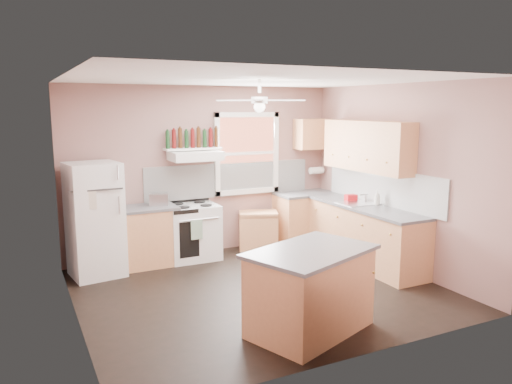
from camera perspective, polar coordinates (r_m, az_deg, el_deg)
name	(u,v)px	position (r m, az deg, el deg)	size (l,w,h in m)	color
floor	(259,290)	(6.66, 0.38, -11.12)	(4.50, 4.50, 0.00)	black
ceiling	(260,79)	(6.23, 0.40, 12.75)	(4.50, 4.50, 0.00)	white
wall_back	(204,170)	(8.15, -6.01, 2.48)	(4.50, 0.05, 2.70)	#8C655D
wall_right	(398,177)	(7.59, 15.93, 1.63)	(0.05, 4.00, 2.70)	#8C655D
wall_left	(69,204)	(5.68, -20.59, -1.26)	(0.05, 4.00, 2.70)	#8C655D
backsplash_back	(230,179)	(8.30, -2.98, 1.44)	(2.90, 0.03, 0.55)	white
backsplash_right	(382,186)	(7.82, 14.18, 0.63)	(0.03, 2.60, 0.55)	white
window_view	(246,153)	(8.37, -1.10, 4.45)	(1.00, 0.02, 1.20)	brown
window_frame	(247,153)	(8.35, -1.02, 4.43)	(1.16, 0.07, 1.36)	white
refrigerator	(95,220)	(7.35, -17.95, -3.04)	(0.68, 0.66, 1.61)	white
base_cabinet_left	(146,237)	(7.72, -12.47, -5.07)	(0.90, 0.60, 0.86)	tan
counter_left	(145,208)	(7.62, -12.59, -1.80)	(0.92, 0.62, 0.04)	#4F4F52
toaster	(159,200)	(7.65, -11.04, -0.86)	(0.28, 0.16, 0.18)	silver
stove	(192,232)	(7.91, -7.27, -4.55)	(0.78, 0.64, 0.86)	white
range_hood	(195,156)	(7.79, -6.93, 4.13)	(0.78, 0.50, 0.14)	white
bottle_shelf	(193,149)	(7.89, -7.24, 4.92)	(0.90, 0.26, 0.03)	white
cart	(258,230)	(8.43, 0.27, -4.37)	(0.63, 0.42, 0.63)	tan
base_cabinet_corner	(305,219)	(8.78, 5.63, -3.08)	(1.00, 0.60, 0.86)	tan
base_cabinet_right	(365,236)	(7.79, 12.35, -4.93)	(0.60, 2.20, 0.86)	tan
counter_corner	(306,194)	(8.70, 5.68, -0.19)	(1.02, 0.62, 0.04)	#4F4F52
counter_right	(366,207)	(7.68, 12.41, -1.69)	(0.62, 2.22, 0.04)	#4F4F52
sink	(357,204)	(7.83, 11.51, -1.33)	(0.55, 0.45, 0.03)	silver
faucet	(366,198)	(7.92, 12.44, -0.69)	(0.03, 0.03, 0.14)	silver
upper_cabinet_right	(367,146)	(7.80, 12.55, 5.16)	(0.33, 1.80, 0.76)	tan
upper_cabinet_corner	(312,134)	(8.80, 6.46, 6.60)	(0.60, 0.33, 0.52)	tan
paper_towel	(316,170)	(8.95, 6.92, 2.46)	(0.12, 0.12, 0.26)	white
island	(310,292)	(5.42, 6.21, -11.33)	(1.27, 0.80, 0.86)	tan
island_top	(311,251)	(5.27, 6.31, -6.76)	(1.34, 0.88, 0.04)	#4F4F52
ceiling_fan_hub	(259,100)	(6.23, 0.40, 10.45)	(0.20, 0.20, 0.08)	white
soap_bottle	(377,198)	(7.74, 13.69, -0.65)	(0.09, 0.09, 0.23)	silver
red_caddy	(351,198)	(8.03, 10.80, -0.63)	(0.18, 0.12, 0.10)	red
wine_bottles	(193,139)	(7.88, -7.23, 6.09)	(0.86, 0.06, 0.31)	#143819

